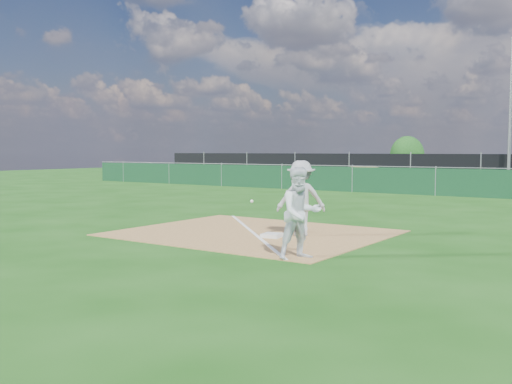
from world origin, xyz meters
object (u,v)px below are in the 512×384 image
tree_left (407,155)px  first_base (272,235)px  runner (300,213)px  car_mid (498,172)px  light_pole (510,113)px  play_at_first (301,198)px  car_left (410,167)px

tree_left → first_base: bearing=-74.9°
runner → tree_left: (-10.64, 34.68, 0.77)m
runner → car_mid: runner is taller
light_pole → runner: (1.09, -23.86, -3.15)m
runner → car_mid: (-2.52, 28.06, -0.16)m
play_at_first → car_mid: 25.67m
light_pole → car_left: 9.69m
runner → first_base: bearing=77.5°
car_mid → play_at_first: bearing=173.8°
car_left → car_mid: (5.93, -1.27, -0.16)m
light_pole → tree_left: 14.63m
play_at_first → car_mid: size_ratio=0.50×
first_base → car_mid: size_ratio=0.10×
play_at_first → runner: size_ratio=1.23×
tree_left → runner: bearing=-72.9°
play_at_first → runner: bearing=-59.9°
car_left → tree_left: (-2.20, 5.36, 0.77)m
light_pole → play_at_first: (-0.31, -21.45, -3.11)m
light_pole → first_base: bearing=-91.8°
car_left → light_pole: bearing=-146.9°
car_left → car_mid: size_ratio=1.20×
tree_left → light_pole: bearing=-48.5°
first_base → car_mid: car_mid is taller
car_left → tree_left: size_ratio=1.57×
play_at_first → tree_left: size_ratio=0.66×
light_pole → car_mid: bearing=108.8°
light_pole → play_at_first: 21.68m
car_left → tree_left: 5.84m
light_pole → first_base: size_ratio=19.29×
car_mid → tree_left: tree_left is taller
first_base → light_pole: bearing=88.2°
play_at_first → car_left: play_at_first is taller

